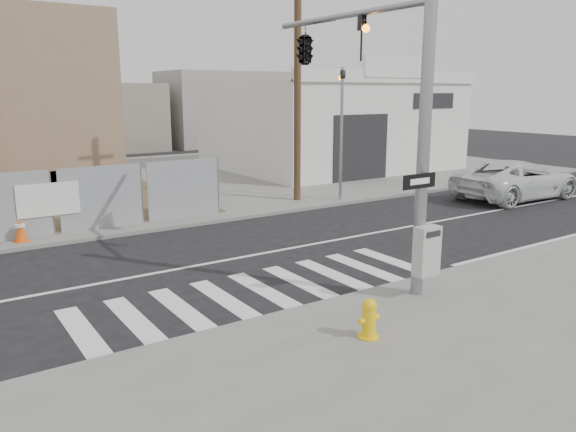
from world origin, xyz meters
TOP-DOWN VIEW (x-y plane):
  - ground at (0.00, 0.00)m, footprint 100.00×100.00m
  - sidewalk_far at (0.00, 14.00)m, footprint 50.00×20.00m
  - signal_pole at (2.49, -2.05)m, footprint 0.96×5.87m
  - far_signal_pole at (8.00, 4.60)m, footprint 0.16×0.20m
  - concrete_wall_right at (-0.50, 14.08)m, footprint 5.50×1.30m
  - auto_shop at (14.00, 12.97)m, footprint 12.00×10.20m
  - utility_pole_right at (6.50, 5.50)m, footprint 1.60×0.28m
  - fire_hydrant at (0.12, -5.92)m, footprint 0.44×0.39m
  - suv at (14.57, 1.06)m, footprint 5.92×2.87m
  - traffic_cone_d at (-3.89, 4.65)m, footprint 0.45×0.45m

SIDE VIEW (x-z plane):
  - ground at x=0.00m, z-range 0.00..0.00m
  - sidewalk_far at x=0.00m, z-range 0.00..0.12m
  - traffic_cone_d at x=-3.89m, z-range 0.11..0.85m
  - fire_hydrant at x=0.12m, z-range 0.12..0.84m
  - suv at x=14.57m, z-range 0.00..1.62m
  - auto_shop at x=14.00m, z-range -0.44..5.51m
  - concrete_wall_right at x=-0.50m, z-range -0.62..7.38m
  - far_signal_pole at x=8.00m, z-range 0.68..6.28m
  - signal_pole at x=2.49m, z-range 1.28..8.28m
  - utility_pole_right at x=6.50m, z-range 0.20..10.20m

